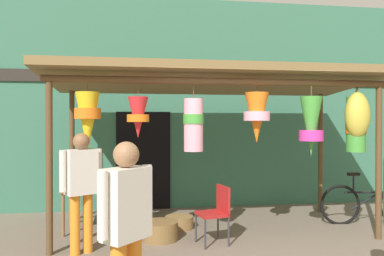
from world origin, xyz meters
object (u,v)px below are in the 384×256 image
(wicker_basket_spare, at_px, (179,222))
(flower_heap_on_table, at_px, (108,182))
(parked_bicycle, at_px, (369,204))
(wicker_basket_by_table, at_px, (160,231))
(display_table, at_px, (107,190))
(passerby_at_right, at_px, (81,183))
(folding_chair, at_px, (217,209))
(vendor_in_orange, at_px, (126,221))

(wicker_basket_spare, bearing_deg, flower_heap_on_table, 174.28)
(flower_heap_on_table, bearing_deg, parked_bicycle, -3.89)
(wicker_basket_by_table, bearing_deg, parked_bicycle, 6.11)
(wicker_basket_by_table, height_order, wicker_basket_spare, wicker_basket_by_table)
(display_table, relative_size, wicker_basket_by_table, 2.56)
(parked_bicycle, bearing_deg, wicker_basket_spare, 176.75)
(parked_bicycle, distance_m, passerby_at_right, 4.89)
(display_table, bearing_deg, wicker_basket_spare, -6.34)
(display_table, distance_m, flower_heap_on_table, 0.15)
(wicker_basket_spare, relative_size, passerby_at_right, 0.29)
(wicker_basket_by_table, height_order, passerby_at_right, passerby_at_right)
(wicker_basket_spare, xyz_separation_m, passerby_at_right, (-1.44, -1.03, 0.85))
(passerby_at_right, bearing_deg, parked_bicycle, 9.97)
(folding_chair, bearing_deg, display_table, 148.21)
(flower_heap_on_table, height_order, vendor_in_orange, vendor_in_orange)
(wicker_basket_spare, distance_m, vendor_in_orange, 3.30)
(display_table, relative_size, parked_bicycle, 0.80)
(flower_heap_on_table, xyz_separation_m, folding_chair, (1.62, -1.00, -0.29))
(folding_chair, height_order, parked_bicycle, parked_bicycle)
(flower_heap_on_table, xyz_separation_m, parked_bicycle, (4.51, -0.31, -0.44))
(folding_chair, relative_size, parked_bicycle, 0.48)
(display_table, bearing_deg, flower_heap_on_table, -47.56)
(wicker_basket_spare, distance_m, parked_bicycle, 3.35)
(wicker_basket_spare, relative_size, vendor_in_orange, 0.30)
(wicker_basket_spare, bearing_deg, vendor_in_orange, -104.44)
(display_table, xyz_separation_m, flower_heap_on_table, (0.01, -0.01, 0.15))
(parked_bicycle, bearing_deg, passerby_at_right, -170.03)
(wicker_basket_by_table, height_order, vendor_in_orange, vendor_in_orange)
(folding_chair, height_order, wicker_basket_by_table, folding_chair)
(display_table, bearing_deg, vendor_in_orange, -83.10)
(flower_heap_on_table, relative_size, wicker_basket_by_table, 1.23)
(display_table, height_order, parked_bicycle, parked_bicycle)
(folding_chair, bearing_deg, wicker_basket_spare, 116.98)
(passerby_at_right, bearing_deg, folding_chair, 4.43)
(flower_heap_on_table, distance_m, folding_chair, 1.93)
(wicker_basket_spare, distance_m, passerby_at_right, 1.97)
(wicker_basket_by_table, bearing_deg, wicker_basket_spare, 58.49)
(vendor_in_orange, bearing_deg, wicker_basket_spare, 75.56)
(display_table, height_order, wicker_basket_spare, display_table)
(passerby_at_right, bearing_deg, flower_heap_on_table, 76.84)
(flower_heap_on_table, xyz_separation_m, wicker_basket_by_table, (0.82, -0.70, -0.65))
(wicker_basket_spare, bearing_deg, folding_chair, -63.02)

